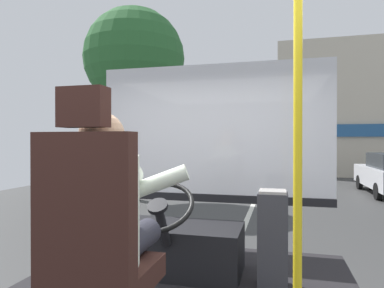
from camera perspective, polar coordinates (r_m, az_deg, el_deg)
name	(u,v)px	position (r m, az deg, el deg)	size (l,w,h in m)	color
ground	(256,199)	(10.92, 10.74, -9.02)	(18.00, 44.00, 0.06)	#3A3A3A
driver_seat	(96,251)	(1.76, -15.87, -17.02)	(0.48, 0.48, 1.36)	black
bus_driver	(107,208)	(1.80, -14.16, -10.42)	(0.76, 0.57, 0.76)	#282833
steering_console	(177,246)	(3.02, -2.63, -16.85)	(1.10, 1.00, 0.81)	black
handrail_pole	(298,148)	(1.77, 17.40, -0.62)	(0.04, 0.04, 2.17)	yellow
fare_box	(273,239)	(2.76, 13.44, -15.28)	(0.22, 0.22, 0.74)	#333338
windshield_panel	(212,148)	(3.64, 3.35, -0.69)	(2.50, 0.08, 1.48)	silver
street_tree	(135,60)	(10.60, -9.66, 13.87)	(3.00, 3.00, 5.76)	#4C3828
shop_building	(364,111)	(20.89, 27.00, 4.96)	(9.18, 5.36, 6.87)	#BCB29E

